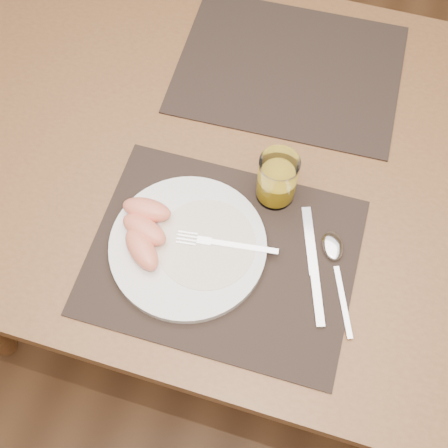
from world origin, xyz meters
TOP-DOWN VIEW (x-y plane):
  - ground at (0.00, 0.00)m, footprint 5.00×5.00m
  - table at (0.00, 0.00)m, footprint 1.40×0.90m
  - placemat_near at (0.00, -0.22)m, footprint 0.45×0.35m
  - placemat_far at (0.01, 0.22)m, footprint 0.46×0.37m
  - plate at (-0.06, -0.22)m, footprint 0.27×0.27m
  - plate_dressing at (-0.03, -0.21)m, footprint 0.17×0.17m
  - fork at (-0.01, -0.21)m, footprint 0.18×0.04m
  - knife at (0.16, -0.21)m, footprint 0.09×0.21m
  - spoon at (0.18, -0.16)m, footprint 0.09×0.19m
  - juice_glass at (0.06, -0.08)m, footprint 0.07×0.07m
  - grapefruit_wedges at (-0.14, -0.23)m, footprint 0.11×0.14m

SIDE VIEW (x-z plane):
  - ground at x=0.00m, z-range 0.00..0.00m
  - table at x=0.00m, z-range 0.29..1.04m
  - placemat_near at x=0.00m, z-range 0.75..0.75m
  - placemat_far at x=0.01m, z-range 0.75..0.75m
  - knife at x=0.16m, z-range 0.75..0.76m
  - spoon at x=0.18m, z-range 0.75..0.77m
  - plate at x=-0.06m, z-range 0.75..0.77m
  - plate_dressing at x=-0.03m, z-range 0.77..0.77m
  - fork at x=-0.01m, z-range 0.77..0.77m
  - grapefruit_wedges at x=-0.14m, z-range 0.77..0.80m
  - juice_glass at x=0.06m, z-range 0.75..0.85m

